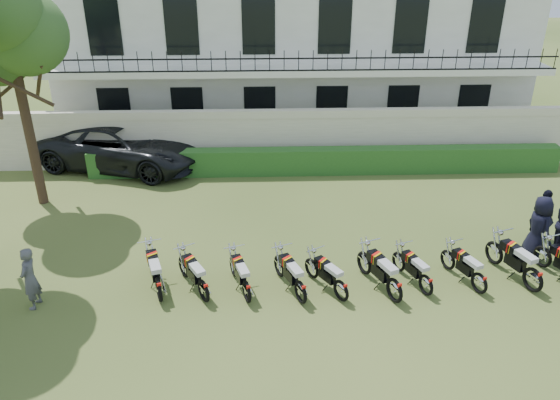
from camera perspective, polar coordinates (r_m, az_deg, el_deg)
The scene contains 18 objects.
ground at distance 14.81m, azimuth 3.97°, elevation -8.24°, with size 100.00×100.00×0.00m, color #384B1E.
perimeter_wall at distance 21.44m, azimuth 1.96°, elevation 6.52°, with size 30.00×0.35×2.30m.
hedge at distance 21.03m, azimuth 4.81°, elevation 4.09°, with size 18.00×0.60×1.00m, color #204D1B.
building at distance 26.57m, azimuth 1.16°, elevation 16.02°, with size 20.40×9.60×7.40m.
tree_west_near at distance 18.89m, azimuth -26.56°, elevation 16.04°, with size 3.40×3.20×7.90m.
motorcycle_0 at distance 14.03m, azimuth -12.60°, elevation -8.60°, with size 0.81×1.91×1.08m.
motorcycle_1 at distance 13.82m, azimuth -8.02°, elevation -8.87°, with size 1.01×1.69×1.03m.
motorcycle_2 at distance 13.71m, azimuth -3.50°, elevation -9.04°, with size 0.74×1.76×0.99m.
motorcycle_3 at distance 13.65m, azimuth 2.19°, elevation -9.08°, with size 0.87×1.79×1.03m.
motorcycle_4 at distance 13.81m, azimuth 6.42°, elevation -8.92°, with size 1.01×1.57×0.98m.
motorcycle_5 at distance 13.94m, azimuth 11.93°, elevation -8.69°, with size 0.94×1.92×1.11m.
motorcycle_6 at distance 14.42m, azimuth 15.06°, elevation -8.12°, with size 0.79×1.67×0.96m.
motorcycle_7 at distance 14.89m, azimuth 20.18°, elevation -7.70°, with size 0.81×1.69×0.97m.
motorcycle_8 at distance 15.44m, azimuth 25.01°, elevation -7.06°, with size 0.90×2.00×1.14m.
suv at distance 22.26m, azimuth -16.13°, elevation 5.45°, with size 2.94×6.37×1.77m, color black.
inspector at distance 14.65m, azimuth -24.69°, elevation -7.46°, with size 0.60×0.39×1.64m, color #545459.
officer_3 at distance 16.89m, azimuth 25.43°, elevation -2.61°, with size 0.92×0.60×1.89m, color black.
officer_5 at distance 18.07m, azimuth 25.80°, elevation -1.37°, with size 0.94×0.39×1.60m, color black.
Camera 1 is at (-1.45, -12.16, 8.32)m, focal length 35.00 mm.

